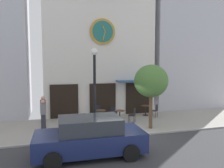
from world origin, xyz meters
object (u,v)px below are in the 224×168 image
at_px(street_tree, 151,81).
at_px(cafe_chair_under_awning, 100,117).
at_px(street_lamp, 95,91).
at_px(pedestrian_maroon, 43,109).
at_px(cafe_chair_corner, 112,112).
at_px(cafe_chair_facing_street, 115,117).
at_px(cafe_table_rightmost, 145,109).
at_px(cafe_chair_near_lamp, 155,110).
at_px(cafe_chair_curbside, 133,114).
at_px(cafe_table_center_right, 120,114).
at_px(cafe_table_leftmost, 74,122).
at_px(cafe_chair_left_end, 98,111).
at_px(cafe_table_near_door, 101,114).
at_px(parked_car_navy, 90,137).
at_px(pedestrian_grey, 43,114).
at_px(cafe_chair_outer, 84,124).

height_order(street_tree, cafe_chair_under_awning, street_tree).
bearing_deg(street_lamp, pedestrian_maroon, 131.89).
relative_size(cafe_chair_corner, cafe_chair_facing_street, 1.00).
distance_m(cafe_table_rightmost, cafe_chair_under_awning, 4.14).
relative_size(cafe_chair_near_lamp, cafe_chair_curbside, 1.00).
bearing_deg(pedestrian_maroon, cafe_table_center_right, -14.18).
bearing_deg(cafe_chair_under_awning, cafe_table_leftmost, -158.35).
distance_m(cafe_chair_near_lamp, pedestrian_maroon, 7.44).
bearing_deg(cafe_table_rightmost, street_tree, -109.20).
bearing_deg(cafe_chair_left_end, cafe_table_near_door, -89.75).
distance_m(cafe_chair_corner, parked_car_navy, 5.74).
height_order(cafe_chair_near_lamp, cafe_chair_facing_street, same).
xyz_separation_m(street_lamp, cafe_table_rightmost, (4.31, 3.12, -1.78)).
bearing_deg(cafe_table_center_right, parked_car_navy, -120.66).
bearing_deg(cafe_table_leftmost, cafe_table_rightmost, 24.12).
bearing_deg(cafe_chair_near_lamp, street_lamp, -153.07).
relative_size(cafe_table_rightmost, cafe_chair_curbside, 0.80).
bearing_deg(cafe_chair_corner, cafe_table_near_door, -160.15).
height_order(cafe_table_center_right, cafe_chair_under_awning, cafe_chair_under_awning).
distance_m(cafe_table_center_right, cafe_table_rightmost, 2.68).
bearing_deg(street_tree, cafe_chair_facing_street, 149.48).
distance_m(street_lamp, cafe_chair_near_lamp, 5.57).
height_order(cafe_chair_under_awning, pedestrian_grey, pedestrian_grey).
xyz_separation_m(cafe_chair_outer, pedestrian_maroon, (-2.11, 2.95, 0.33)).
xyz_separation_m(street_lamp, cafe_chair_curbside, (2.74, 1.53, -1.74)).
bearing_deg(cafe_chair_near_lamp, cafe_chair_left_end, 170.40).
bearing_deg(cafe_chair_curbside, cafe_table_near_door, 160.77).
relative_size(cafe_chair_facing_street, parked_car_navy, 0.21).
distance_m(cafe_table_leftmost, pedestrian_grey, 1.83).
bearing_deg(cafe_chair_corner, street_lamp, -123.04).
distance_m(cafe_table_center_right, cafe_chair_left_end, 1.69).
bearing_deg(street_lamp, cafe_table_center_right, 42.99).
height_order(cafe_table_near_door, pedestrian_maroon, pedestrian_maroon).
xyz_separation_m(cafe_chair_under_awning, pedestrian_grey, (-3.20, 0.18, 0.33)).
relative_size(street_tree, cafe_chair_facing_street, 4.04).
bearing_deg(cafe_chair_curbside, pedestrian_maroon, 164.84).
bearing_deg(cafe_chair_near_lamp, cafe_table_near_door, -177.14).
bearing_deg(cafe_table_rightmost, cafe_table_near_door, -165.28).
xyz_separation_m(cafe_chair_near_lamp, pedestrian_maroon, (-7.41, 0.60, 0.33)).
xyz_separation_m(cafe_table_near_door, cafe_chair_near_lamp, (3.91, 0.20, 0.02)).
distance_m(cafe_chair_under_awning, cafe_chair_facing_street, 0.89).
distance_m(cafe_table_leftmost, cafe_table_center_right, 3.19).
xyz_separation_m(street_lamp, cafe_chair_under_awning, (0.56, 1.36, -1.74)).
xyz_separation_m(cafe_table_near_door, cafe_chair_under_awning, (-0.25, -0.84, 0.02)).
relative_size(cafe_table_near_door, pedestrian_grey, 0.45).
height_order(street_lamp, cafe_chair_curbside, street_lamp).
bearing_deg(street_lamp, cafe_chair_corner, 56.96).
distance_m(cafe_chair_under_awning, cafe_chair_outer, 1.74).
distance_m(cafe_table_center_right, cafe_chair_curbside, 0.84).
bearing_deg(cafe_chair_curbside, parked_car_navy, -129.29).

